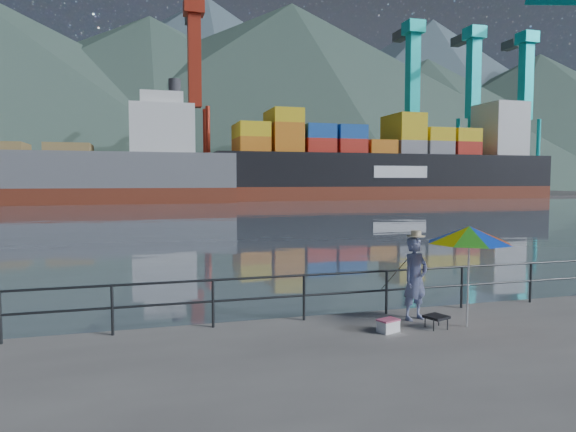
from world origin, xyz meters
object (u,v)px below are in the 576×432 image
(beach_umbrella, at_px, (469,235))
(bulk_carrier, at_px, (43,173))
(cooler_bag, at_px, (388,326))
(fisherman, at_px, (415,279))
(container_ship, at_px, (395,165))

(beach_umbrella, bearing_deg, bulk_carrier, 105.89)
(beach_umbrella, relative_size, cooler_bag, 5.23)
(cooler_bag, bearing_deg, fisherman, 15.45)
(cooler_bag, height_order, container_ship, container_ship)
(beach_umbrella, height_order, cooler_bag, beach_umbrella)
(container_ship, bearing_deg, beach_umbrella, -116.67)
(cooler_bag, distance_m, bulk_carrier, 71.76)
(fisherman, xyz_separation_m, container_ship, (38.26, 73.83, 4.90))
(fisherman, height_order, beach_umbrella, beach_umbrella)
(bulk_carrier, height_order, container_ship, container_ship)
(beach_umbrella, bearing_deg, container_ship, 63.33)
(fisherman, relative_size, beach_umbrella, 0.86)
(beach_umbrella, xyz_separation_m, cooler_bag, (-1.77, 0.12, -1.83))
(bulk_carrier, bearing_deg, fisherman, -74.53)
(beach_umbrella, bearing_deg, cooler_bag, 176.23)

